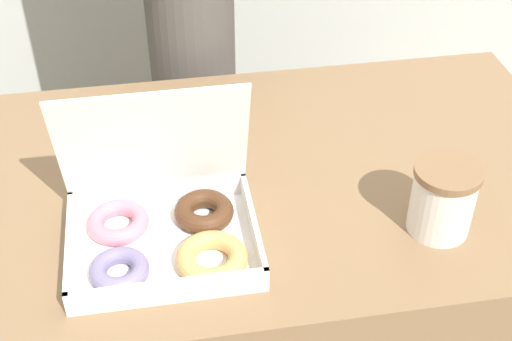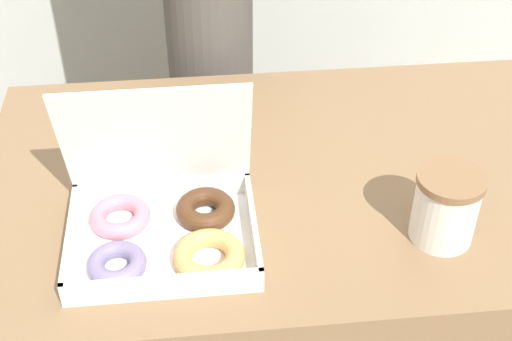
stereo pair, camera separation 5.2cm
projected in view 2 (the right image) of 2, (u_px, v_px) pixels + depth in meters
The scene contains 3 objects.
table at pixel (285, 308), 1.49m from camera, with size 1.09×0.69×0.73m.
donut_box at pixel (165, 219), 1.10m from camera, with size 0.29×0.23×0.26m.
coffee_cup at pixel (446, 207), 1.10m from camera, with size 0.10×0.10×0.12m.
Camera 2 is at (-0.16, -0.97, 1.52)m, focal length 50.00 mm.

